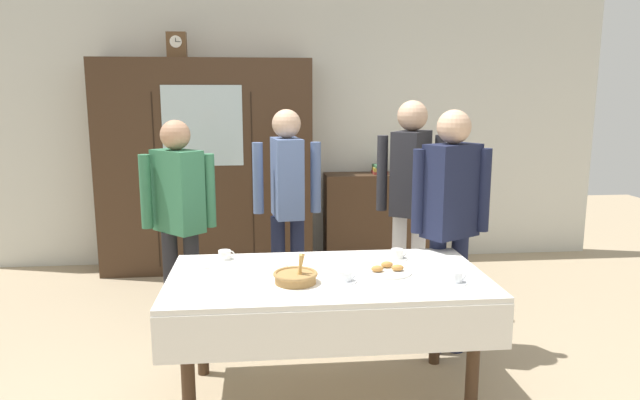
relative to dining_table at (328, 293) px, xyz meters
name	(u,v)px	position (x,y,z in m)	size (l,w,h in m)	color
ground_plane	(323,378)	(0.00, 0.23, -0.64)	(12.00, 12.00, 0.00)	tan
back_wall	(297,132)	(0.00, 2.88, 0.71)	(6.40, 0.10, 2.70)	silver
dining_table	(328,293)	(0.00, 0.00, 0.00)	(1.77, 0.95, 0.73)	#3D2819
wall_cabinet	(207,167)	(-0.90, 2.59, 0.40)	(2.04, 0.46, 2.06)	#3D2819
mantel_clock	(177,45)	(-1.13, 2.59, 1.55)	(0.18, 0.11, 0.24)	brown
bookshelf_low	(379,219)	(0.83, 2.64, -0.17)	(1.11, 0.35, 0.94)	#3D2819
book_stack	(379,169)	(0.83, 2.64, 0.34)	(0.14, 0.18, 0.09)	#99332D
tea_cup_back_edge	(455,278)	(0.66, -0.19, 0.13)	(0.13, 0.13, 0.06)	white
tea_cup_far_right	(397,255)	(0.46, 0.29, 0.13)	(0.13, 0.13, 0.06)	white
tea_cup_near_left	(345,277)	(0.08, -0.11, 0.13)	(0.13, 0.13, 0.06)	white
tea_cup_mid_right	(225,256)	(-0.59, 0.36, 0.13)	(0.13, 0.13, 0.06)	white
bread_basket	(296,277)	(-0.18, -0.10, 0.13)	(0.24, 0.24, 0.16)	#9E7542
pastry_plate	(387,270)	(0.34, 0.03, 0.11)	(0.28, 0.28, 0.05)	white
spoon_far_right	(203,268)	(-0.71, 0.21, 0.10)	(0.12, 0.02, 0.01)	silver
spoon_back_edge	(282,265)	(-0.25, 0.22, 0.10)	(0.12, 0.02, 0.01)	silver
person_behind_table_right	(179,208)	(-0.95, 1.01, 0.31)	(0.52, 0.40, 1.56)	#232328
person_beside_shelf	(451,209)	(0.87, 0.53, 0.36)	(0.52, 0.35, 1.63)	#191E38
person_behind_table_left	(410,188)	(0.76, 1.15, 0.39)	(0.52, 0.41, 1.69)	silver
person_by_cabinet	(287,193)	(-0.17, 1.29, 0.35)	(0.52, 0.38, 1.62)	#191E38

